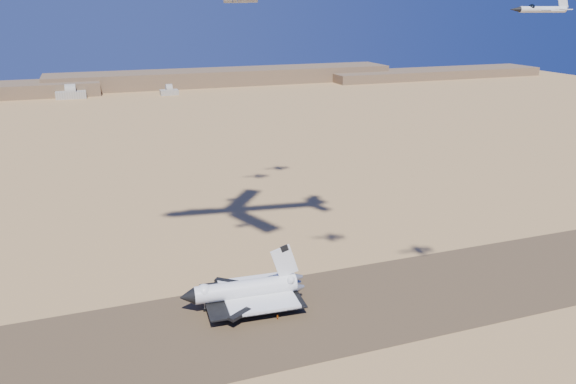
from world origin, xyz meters
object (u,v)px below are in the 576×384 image
object	(u,v)px
crew_b	(278,317)
chase_jet_b	(541,9)
crew_a	(272,309)
crew_c	(281,310)
shuttle	(245,291)

from	to	relation	value
crew_b	chase_jet_b	world-z (taller)	chase_jet_b
crew_a	crew_c	xyz separation A→B (m)	(2.67, -1.04, -0.10)
chase_jet_b	crew_a	bearing A→B (deg)	150.94
shuttle	chase_jet_b	world-z (taller)	chase_jet_b
crew_b	crew_c	world-z (taller)	crew_b
shuttle	crew_c	bearing A→B (deg)	-36.41
crew_c	crew_a	bearing A→B (deg)	6.83
chase_jet_b	crew_b	bearing A→B (deg)	154.03
shuttle	crew_b	xyz separation A→B (m)	(7.17, -11.40, -4.39)
chase_jet_b	shuttle	bearing A→B (deg)	149.69
shuttle	crew_c	size ratio (longest dim) A/B	23.91
crew_b	crew_a	bearing A→B (deg)	-15.17
crew_a	crew_c	bearing A→B (deg)	-129.91
shuttle	crew_a	bearing A→B (deg)	-41.85
crew_b	crew_c	bearing A→B (deg)	-53.38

